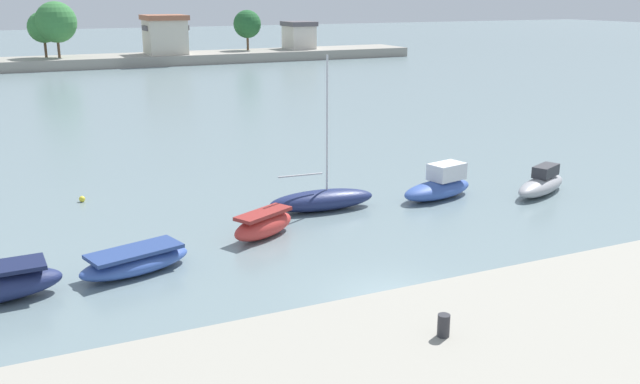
{
  "coord_description": "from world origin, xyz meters",
  "views": [
    {
      "loc": [
        -11.39,
        -18.62,
        9.94
      ],
      "look_at": [
        1.97,
        10.12,
        0.91
      ],
      "focal_mm": 39.25,
      "sensor_mm": 36.0,
      "label": 1
    }
  ],
  "objects_px": {
    "mooring_bollard": "(444,325)",
    "moored_boat_1": "(135,262)",
    "mooring_buoy_3": "(435,166)",
    "moored_boat_3": "(322,200)",
    "moored_boat_5": "(542,184)",
    "moored_boat_2": "(264,225)",
    "mooring_buoy_0": "(82,199)",
    "moored_boat_4": "(439,186)"
  },
  "relations": [
    {
      "from": "mooring_bollard",
      "to": "mooring_buoy_0",
      "type": "bearing_deg",
      "value": 104.51
    },
    {
      "from": "moored_boat_4",
      "to": "moored_boat_3",
      "type": "bearing_deg",
      "value": 161.65
    },
    {
      "from": "moored_boat_4",
      "to": "mooring_buoy_0",
      "type": "relative_size",
      "value": 15.33
    },
    {
      "from": "moored_boat_2",
      "to": "mooring_buoy_0",
      "type": "xyz_separation_m",
      "value": [
        -6.33,
        8.68,
        -0.39
      ]
    },
    {
      "from": "moored_boat_4",
      "to": "moored_boat_5",
      "type": "xyz_separation_m",
      "value": [
        5.19,
        -1.59,
        -0.1
      ]
    },
    {
      "from": "mooring_bollard",
      "to": "moored_boat_1",
      "type": "height_order",
      "value": "mooring_bollard"
    },
    {
      "from": "mooring_buoy_0",
      "to": "moored_boat_1",
      "type": "bearing_deg",
      "value": -86.29
    },
    {
      "from": "moored_boat_3",
      "to": "mooring_buoy_0",
      "type": "height_order",
      "value": "moored_boat_3"
    },
    {
      "from": "mooring_bollard",
      "to": "moored_boat_4",
      "type": "height_order",
      "value": "mooring_bollard"
    },
    {
      "from": "mooring_bollard",
      "to": "moored_boat_2",
      "type": "bearing_deg",
      "value": 87.86
    },
    {
      "from": "moored_boat_3",
      "to": "mooring_buoy_0",
      "type": "distance_m",
      "value": 11.96
    },
    {
      "from": "moored_boat_2",
      "to": "moored_boat_5",
      "type": "xyz_separation_m",
      "value": [
        15.28,
        0.24,
        -0.01
      ]
    },
    {
      "from": "mooring_buoy_3",
      "to": "moored_boat_4",
      "type": "bearing_deg",
      "value": -121.8
    },
    {
      "from": "mooring_bollard",
      "to": "mooring_buoy_3",
      "type": "bearing_deg",
      "value": 56.38
    },
    {
      "from": "moored_boat_1",
      "to": "moored_boat_2",
      "type": "distance_m",
      "value": 5.9
    },
    {
      "from": "moored_boat_4",
      "to": "mooring_buoy_0",
      "type": "xyz_separation_m",
      "value": [
        -16.42,
        6.85,
        -0.48
      ]
    },
    {
      "from": "mooring_bollard",
      "to": "moored_boat_2",
      "type": "relative_size",
      "value": 0.16
    },
    {
      "from": "moored_boat_1",
      "to": "mooring_buoy_3",
      "type": "relative_size",
      "value": 11.26
    },
    {
      "from": "moored_boat_1",
      "to": "mooring_buoy_3",
      "type": "height_order",
      "value": "moored_boat_1"
    },
    {
      "from": "moored_boat_5",
      "to": "mooring_buoy_3",
      "type": "bearing_deg",
      "value": 82.11
    },
    {
      "from": "moored_boat_3",
      "to": "moored_boat_2",
      "type": "bearing_deg",
      "value": -143.25
    },
    {
      "from": "mooring_buoy_3",
      "to": "moored_boat_5",
      "type": "bearing_deg",
      "value": -73.58
    },
    {
      "from": "moored_boat_1",
      "to": "moored_boat_5",
      "type": "height_order",
      "value": "moored_boat_5"
    },
    {
      "from": "moored_boat_4",
      "to": "moored_boat_5",
      "type": "bearing_deg",
      "value": -29.72
    },
    {
      "from": "moored_boat_4",
      "to": "mooring_buoy_3",
      "type": "xyz_separation_m",
      "value": [
        3.2,
        5.16,
        -0.43
      ]
    },
    {
      "from": "mooring_buoy_3",
      "to": "moored_boat_1",
      "type": "bearing_deg",
      "value": -155.4
    },
    {
      "from": "moored_boat_1",
      "to": "moored_boat_2",
      "type": "relative_size",
      "value": 1.3
    },
    {
      "from": "moored_boat_2",
      "to": "moored_boat_1",
      "type": "bearing_deg",
      "value": 169.24
    },
    {
      "from": "moored_boat_4",
      "to": "mooring_buoy_3",
      "type": "height_order",
      "value": "moored_boat_4"
    },
    {
      "from": "moored_boat_2",
      "to": "moored_boat_5",
      "type": "height_order",
      "value": "moored_boat_5"
    },
    {
      "from": "mooring_bollard",
      "to": "moored_boat_3",
      "type": "bearing_deg",
      "value": 74.88
    },
    {
      "from": "moored_boat_3",
      "to": "moored_boat_5",
      "type": "bearing_deg",
      "value": -6.51
    },
    {
      "from": "moored_boat_1",
      "to": "moored_boat_5",
      "type": "distance_m",
      "value": 21.03
    },
    {
      "from": "moored_boat_4",
      "to": "mooring_buoy_3",
      "type": "bearing_deg",
      "value": 45.53
    },
    {
      "from": "moored_boat_5",
      "to": "mooring_buoy_3",
      "type": "height_order",
      "value": "moored_boat_5"
    },
    {
      "from": "moored_boat_2",
      "to": "moored_boat_3",
      "type": "distance_m",
      "value": 4.58
    },
    {
      "from": "moored_boat_3",
      "to": "mooring_buoy_3",
      "type": "distance_m",
      "value": 10.46
    },
    {
      "from": "moored_boat_2",
      "to": "mooring_buoy_0",
      "type": "bearing_deg",
      "value": 98.69
    },
    {
      "from": "mooring_bollard",
      "to": "moored_boat_5",
      "type": "height_order",
      "value": "mooring_bollard"
    },
    {
      "from": "mooring_bollard",
      "to": "moored_boat_4",
      "type": "bearing_deg",
      "value": 55.8
    },
    {
      "from": "mooring_bollard",
      "to": "mooring_buoy_3",
      "type": "height_order",
      "value": "mooring_bollard"
    },
    {
      "from": "moored_boat_2",
      "to": "mooring_buoy_0",
      "type": "distance_m",
      "value": 10.75
    }
  ]
}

